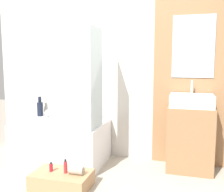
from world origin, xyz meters
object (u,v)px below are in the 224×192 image
wooden_step_bench (62,180)px  vase_tall_dark (40,108)px  vase_round_light (48,113)px  bathtub (62,142)px  bottle_soap_primary (51,167)px  bottle_soap_secondary (65,167)px  sink (192,101)px

wooden_step_bench → vase_tall_dark: bearing=130.3°
vase_tall_dark → vase_round_light: bearing=-3.6°
bathtub → bottle_soap_primary: size_ratio=11.66×
bottle_soap_secondary → bathtub: bearing=119.3°
bathtub → vase_round_light: bearing=141.0°
wooden_step_bench → sink: 1.80m
vase_tall_dark → bottle_soap_primary: 1.30m
vase_tall_dark → vase_round_light: vase_tall_dark is taller
bottle_soap_primary → vase_tall_dark: bearing=125.7°
bathtub → vase_tall_dark: vase_tall_dark is taller
wooden_step_bench → sink: size_ratio=1.22×
bathtub → vase_tall_dark: 0.71m
sink → bottle_soap_primary: size_ratio=5.10×
wooden_step_bench → vase_round_light: bearing=125.5°
sink → vase_round_light: 2.08m
wooden_step_bench → bottle_soap_secondary: (0.05, 0.00, 0.16)m
sink → vase_round_light: sink is taller
bathtub → wooden_step_bench: (0.34, -0.69, -0.19)m
vase_tall_dark → bottle_soap_secondary: 1.40m
bathtub → sink: bearing=5.9°
sink → vase_round_light: bearing=176.7°
vase_round_light → bottle_soap_secondary: size_ratio=0.68×
bottle_soap_secondary → bottle_soap_primary: bearing=-180.0°
bathtub → bottle_soap_primary: (0.21, -0.69, -0.06)m
vase_round_light → bottle_soap_secondary: (0.75, -0.98, -0.37)m
bathtub → wooden_step_bench: size_ratio=1.87×
vase_tall_dark → wooden_step_bench: bearing=-49.7°
vase_tall_dark → bottle_soap_secondary: size_ratio=1.92×
bottle_soap_primary → vase_round_light: bearing=120.3°
vase_tall_dark → vase_round_light: (0.14, -0.01, -0.07)m
wooden_step_bench → vase_round_light: vase_round_light is taller
vase_round_light → bottle_soap_primary: (0.57, -0.98, -0.39)m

